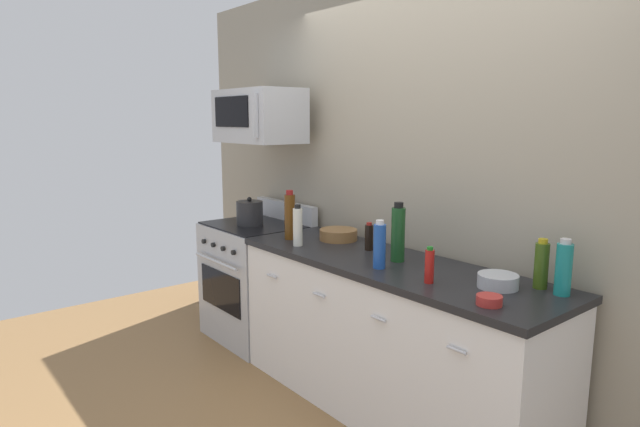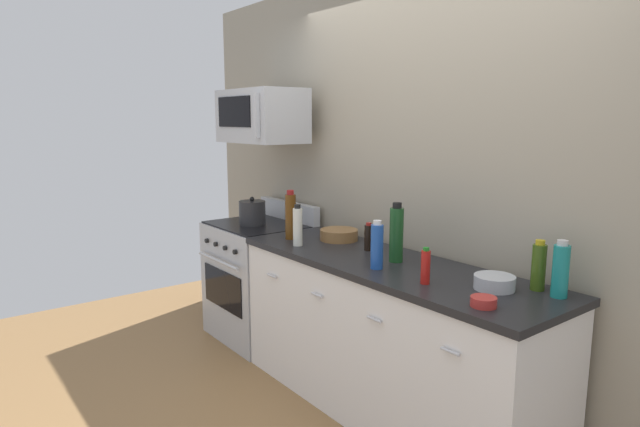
# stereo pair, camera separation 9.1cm
# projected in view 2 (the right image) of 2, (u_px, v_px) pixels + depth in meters

# --- Properties ---
(ground_plane) EXTENTS (6.24, 6.24, 0.00)m
(ground_plane) POSITION_uv_depth(u_px,v_px,m) (384.00, 409.00, 3.24)
(ground_plane) COLOR olive
(back_wall) EXTENTS (5.20, 0.10, 2.70)m
(back_wall) POSITION_uv_depth(u_px,v_px,m) (437.00, 182.00, 3.25)
(back_wall) COLOR #9E937F
(back_wall) RESTS_ON ground_plane
(counter_unit) EXTENTS (2.11, 0.66, 0.92)m
(counter_unit) POSITION_uv_depth(u_px,v_px,m) (385.00, 337.00, 3.16)
(counter_unit) COLOR white
(counter_unit) RESTS_ON ground_plane
(range_oven) EXTENTS (0.76, 0.69, 1.07)m
(range_oven) POSITION_uv_depth(u_px,v_px,m) (260.00, 279.00, 4.27)
(range_oven) COLOR #B7BABF
(range_oven) RESTS_ON ground_plane
(microwave) EXTENTS (0.74, 0.44, 0.40)m
(microwave) POSITION_uv_depth(u_px,v_px,m) (261.00, 116.00, 4.08)
(microwave) COLOR #B7BABF
(bottle_soy_sauce_dark) EXTENTS (0.05, 0.05, 0.18)m
(bottle_soy_sauce_dark) POSITION_uv_depth(u_px,v_px,m) (369.00, 237.00, 3.33)
(bottle_soy_sauce_dark) COLOR black
(bottle_soy_sauce_dark) RESTS_ON countertop_slab
(bottle_hot_sauce_red) EXTENTS (0.05, 0.05, 0.18)m
(bottle_hot_sauce_red) POSITION_uv_depth(u_px,v_px,m) (426.00, 267.00, 2.65)
(bottle_hot_sauce_red) COLOR #B21914
(bottle_hot_sauce_red) RESTS_ON countertop_slab
(bottle_vinegar_white) EXTENTS (0.06, 0.06, 0.27)m
(bottle_vinegar_white) POSITION_uv_depth(u_px,v_px,m) (298.00, 226.00, 3.45)
(bottle_vinegar_white) COLOR silver
(bottle_vinegar_white) RESTS_ON countertop_slab
(bottle_wine_amber) EXTENTS (0.07, 0.07, 0.34)m
(bottle_wine_amber) POSITION_uv_depth(u_px,v_px,m) (291.00, 216.00, 3.64)
(bottle_wine_amber) COLOR #59330F
(bottle_wine_amber) RESTS_ON countertop_slab
(bottle_wine_green) EXTENTS (0.08, 0.08, 0.34)m
(bottle_wine_green) POSITION_uv_depth(u_px,v_px,m) (396.00, 234.00, 3.05)
(bottle_wine_green) COLOR #19471E
(bottle_wine_green) RESTS_ON countertop_slab
(bottle_olive_oil) EXTENTS (0.07, 0.07, 0.24)m
(bottle_olive_oil) POSITION_uv_depth(u_px,v_px,m) (539.00, 266.00, 2.55)
(bottle_olive_oil) COLOR #385114
(bottle_olive_oil) RESTS_ON countertop_slab
(bottle_soda_blue) EXTENTS (0.07, 0.07, 0.27)m
(bottle_soda_blue) POSITION_uv_depth(u_px,v_px,m) (377.00, 246.00, 2.92)
(bottle_soda_blue) COLOR #1E4CA5
(bottle_soda_blue) RESTS_ON countertop_slab
(bottle_sparkling_teal) EXTENTS (0.07, 0.07, 0.27)m
(bottle_sparkling_teal) POSITION_uv_depth(u_px,v_px,m) (561.00, 270.00, 2.45)
(bottle_sparkling_teal) COLOR #197F7A
(bottle_sparkling_teal) RESTS_ON countertop_slab
(bowl_steel_prep) EXTENTS (0.20, 0.20, 0.07)m
(bowl_steel_prep) POSITION_uv_depth(u_px,v_px,m) (494.00, 282.00, 2.58)
(bowl_steel_prep) COLOR #B2B5BA
(bowl_steel_prep) RESTS_ON countertop_slab
(bowl_wooden_salad) EXTENTS (0.26, 0.26, 0.07)m
(bowl_wooden_salad) POSITION_uv_depth(u_px,v_px,m) (339.00, 234.00, 3.63)
(bowl_wooden_salad) COLOR brown
(bowl_wooden_salad) RESTS_ON countertop_slab
(bowl_red_small) EXTENTS (0.11, 0.11, 0.04)m
(bowl_red_small) POSITION_uv_depth(u_px,v_px,m) (484.00, 301.00, 2.34)
(bowl_red_small) COLOR #B72D28
(bowl_red_small) RESTS_ON countertop_slab
(stockpot) EXTENTS (0.20, 0.20, 0.22)m
(stockpot) POSITION_uv_depth(u_px,v_px,m) (252.00, 213.00, 4.15)
(stockpot) COLOR #262628
(stockpot) RESTS_ON range_oven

